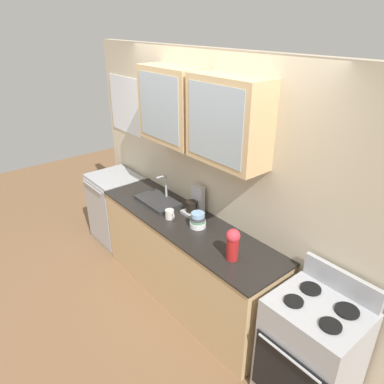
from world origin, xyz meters
name	(u,v)px	position (x,y,z in m)	size (l,w,h in m)	color
ground_plane	(186,294)	(0.00, 0.00, 0.00)	(10.00, 10.00, 0.00)	brown
back_wall_unit	(209,166)	(-0.01, 0.31, 1.43)	(3.98, 0.41, 2.51)	beige
counter	(185,260)	(0.00, 0.00, 0.46)	(2.26, 0.62, 0.93)	tan
stove_range	(310,353)	(1.51, 0.00, 0.47)	(0.64, 0.59, 1.11)	#ADAFB5
sink_faucet	(158,200)	(-0.52, 0.03, 0.95)	(0.51, 0.30, 0.29)	#2D2D30
bowl_stack	(198,220)	(0.16, 0.03, 1.00)	(0.16, 0.16, 0.15)	white
vase	(233,243)	(0.73, -0.08, 1.08)	(0.12, 0.12, 0.28)	#B21E1E
cup_near_sink	(170,214)	(-0.14, -0.08, 0.98)	(0.13, 0.09, 0.09)	silver
dishwasher	(117,208)	(-1.46, 0.00, 0.46)	(0.63, 0.60, 0.93)	#ADAFB5
coffee_maker	(195,203)	(-0.08, 0.20, 1.04)	(0.17, 0.20, 0.29)	#B7B7BC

